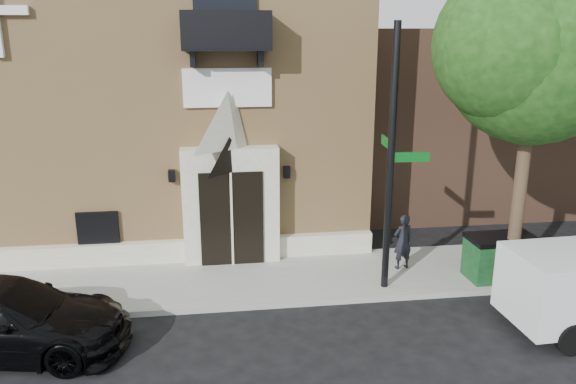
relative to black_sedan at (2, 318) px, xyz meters
name	(u,v)px	position (x,y,z in m)	size (l,w,h in m)	color
ground	(280,308)	(5.78, 1.05, -0.74)	(120.00, 120.00, 0.00)	black
sidewalk	(311,277)	(6.78, 2.55, -0.67)	(42.00, 3.00, 0.15)	gray
church	(165,82)	(2.79, 9.00, 3.89)	(12.20, 11.01, 9.30)	tan
neighbour_building	(550,112)	(17.78, 10.05, 2.46)	(18.00, 8.00, 6.40)	brown
street_tree_left	(540,52)	(11.80, 1.40, 5.12)	(4.97, 4.38, 7.77)	#38281C
black_sedan	(2,318)	(0.00, 0.00, 0.00)	(2.08, 5.11, 1.48)	black
street_sign	(391,161)	(8.51, 1.62, 2.63)	(1.02, 1.02, 6.40)	black
fire_hydrant	(499,272)	(11.35, 1.28, -0.24)	(0.41, 0.33, 0.72)	#A00C0C
dumpster	(501,257)	(11.59, 1.71, -0.02)	(1.76, 1.03, 1.13)	#0E3517
planter	(254,246)	(5.37, 3.79, -0.20)	(0.70, 0.60, 0.78)	#4F6832
pedestrian_near	(403,242)	(9.28, 2.64, 0.16)	(0.55, 0.36, 1.51)	black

